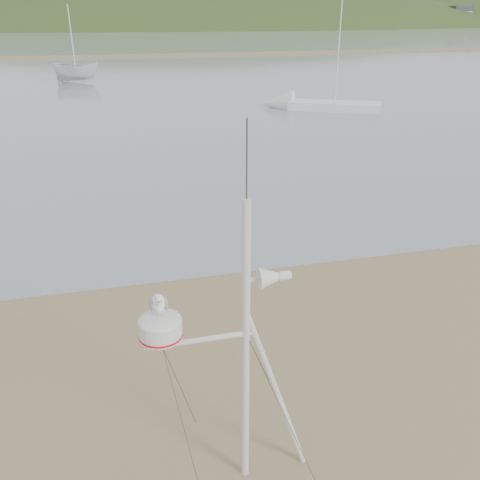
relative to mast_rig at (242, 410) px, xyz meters
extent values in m
plane|color=olive|center=(-1.52, 1.69, -1.16)|extent=(560.00, 560.00, 0.00)
cube|color=gray|center=(-1.52, 133.69, -1.14)|extent=(560.00, 256.00, 0.04)
cube|color=olive|center=(-1.52, 71.69, -1.08)|extent=(560.00, 7.00, 0.07)
ellipsoid|color=#253716|center=(38.48, 236.69, -23.16)|extent=(400.00, 180.00, 80.00)
ellipsoid|color=#253716|center=(178.48, 236.69, -16.56)|extent=(300.00, 135.00, 56.00)
cube|color=beige|center=(-11.52, 197.69, 2.84)|extent=(8.40, 6.30, 8.00)
cube|color=beige|center=(14.48, 197.69, 2.84)|extent=(8.40, 6.30, 8.00)
cube|color=beige|center=(40.48, 197.69, 2.84)|extent=(8.40, 6.30, 8.00)
cube|color=beige|center=(66.48, 197.69, 2.84)|extent=(8.40, 6.30, 8.00)
cube|color=beige|center=(92.48, 197.69, 2.84)|extent=(8.40, 6.30, 8.00)
cube|color=beige|center=(118.48, 197.69, 2.84)|extent=(8.40, 6.30, 8.00)
cube|color=beige|center=(144.48, 197.69, 2.84)|extent=(8.40, 6.30, 8.00)
cylinder|color=silver|center=(0.06, 0.05, 0.82)|extent=(0.10, 0.10, 3.95)
cylinder|color=silver|center=(0.48, 0.05, 0.12)|extent=(0.91, 0.08, 2.59)
cylinder|color=silver|center=(-0.48, 0.05, 1.11)|extent=(1.28, 0.07, 0.07)
cylinder|color=#2D382D|center=(0.06, 0.05, 3.19)|extent=(0.02, 0.02, 0.89)
cube|color=silver|center=(-0.93, 0.05, 1.19)|extent=(0.16, 0.16, 0.09)
cylinder|color=silver|center=(-0.93, 0.05, 1.34)|extent=(0.49, 0.49, 0.22)
cylinder|color=red|center=(-0.93, 0.05, 1.27)|extent=(0.50, 0.50, 0.02)
ellipsoid|color=silver|center=(-0.93, 0.05, 1.45)|extent=(0.49, 0.49, 0.14)
cone|color=silver|center=(0.33, 0.05, 1.82)|extent=(0.26, 0.26, 0.26)
cylinder|color=silver|center=(0.51, 0.05, 1.82)|extent=(0.14, 0.11, 0.11)
cube|color=silver|center=(0.16, 0.05, 1.82)|extent=(0.20, 0.04, 0.04)
cylinder|color=tan|center=(-0.95, 0.05, 1.55)|extent=(0.01, 0.01, 0.07)
cylinder|color=tan|center=(-0.90, 0.05, 1.55)|extent=(0.01, 0.01, 0.07)
ellipsoid|color=white|center=(-0.93, 0.05, 1.67)|extent=(0.17, 0.27, 0.20)
ellipsoid|color=gray|center=(-1.00, 0.04, 1.67)|extent=(0.05, 0.22, 0.13)
ellipsoid|color=gray|center=(-0.86, 0.04, 1.67)|extent=(0.05, 0.22, 0.13)
cone|color=white|center=(-0.93, 0.19, 1.65)|extent=(0.09, 0.08, 0.09)
ellipsoid|color=white|center=(-0.93, -0.05, 1.75)|extent=(0.08, 0.08, 0.12)
sphere|color=white|center=(-0.93, -0.08, 1.80)|extent=(0.09, 0.09, 0.09)
cone|color=gold|center=(-0.93, -0.12, 1.80)|extent=(0.02, 0.05, 0.02)
imported|color=silver|center=(-3.81, 44.45, 1.13)|extent=(2.33, 2.31, 4.50)
cube|color=silver|center=(12.58, 25.50, -0.87)|extent=(5.87, 4.30, 0.50)
cone|color=silver|center=(9.37, 27.23, -0.87)|extent=(2.62, 2.55, 1.82)
cylinder|color=silver|center=(12.58, 25.50, 2.51)|extent=(0.08, 0.08, 6.26)
camera|label=1|loc=(-1.23, -4.78, 4.57)|focal=38.00mm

